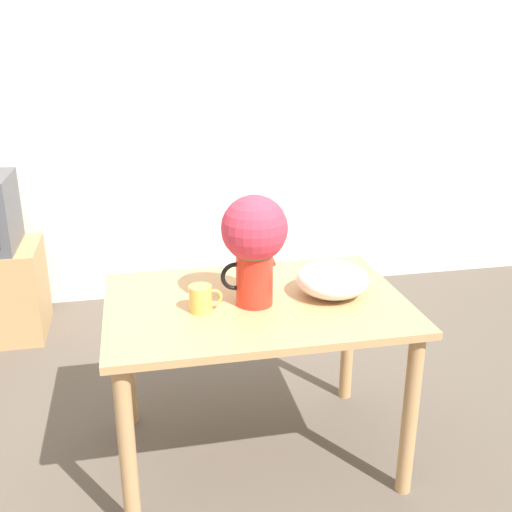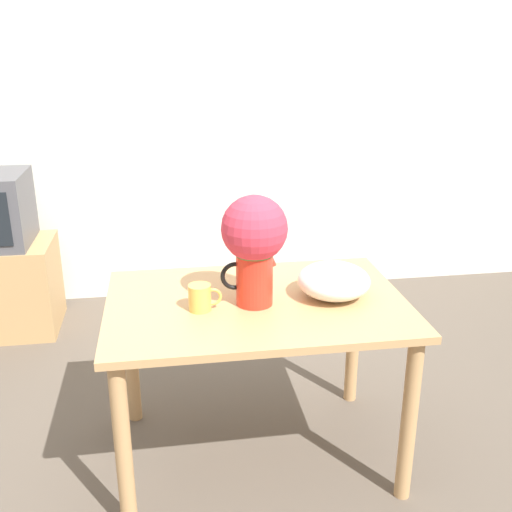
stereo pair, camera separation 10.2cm
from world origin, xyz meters
name	(u,v)px [view 2 (the right image)]	position (x,y,z in m)	size (l,w,h in m)	color
ground_plane	(206,469)	(0.00, 0.00, 0.00)	(12.00, 12.00, 0.00)	brown
wall_back	(177,103)	(0.00, 1.90, 1.30)	(8.00, 0.05, 2.60)	silver
table	(257,326)	(0.22, 0.07, 0.61)	(1.17, 0.80, 0.72)	tan
flower_vase	(254,240)	(0.21, 0.05, 0.98)	(0.26, 0.25, 0.43)	red
coffee_mug	(202,297)	(0.01, 0.02, 0.77)	(0.12, 0.09, 0.10)	gold
white_bowl	(334,281)	(0.53, 0.06, 0.79)	(0.29, 0.29, 0.13)	silver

